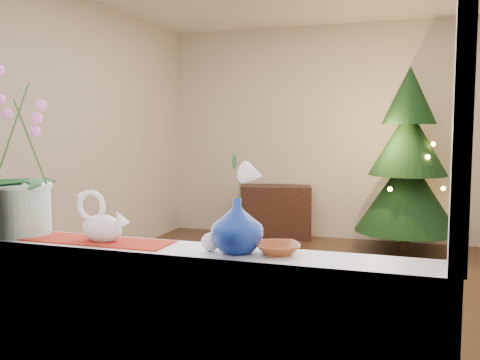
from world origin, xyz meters
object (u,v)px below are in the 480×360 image
at_px(amber_dish, 277,249).
at_px(xmas_tree, 408,160).
at_px(side_table, 275,212).
at_px(swan, 102,218).
at_px(paperweight, 210,242).
at_px(blue_vase, 237,221).
at_px(orchid_pot, 21,150).

bearing_deg(amber_dish, xmas_tree, 84.73).
distance_m(amber_dish, xmas_tree, 4.32).
relative_size(xmas_tree, side_table, 2.32).
relative_size(swan, paperweight, 3.36).
distance_m(swan, side_table, 4.70).
xyz_separation_m(blue_vase, side_table, (-1.06, 4.62, -0.71)).
xyz_separation_m(blue_vase, xmas_tree, (0.55, 4.32, 0.00)).
bearing_deg(amber_dish, blue_vase, -171.66).
bearing_deg(xmas_tree, paperweight, -98.70).
height_order(orchid_pot, side_table, orchid_pot).
xyz_separation_m(orchid_pot, amber_dish, (1.20, 0.01, -0.37)).
height_order(swan, blue_vase, blue_vase).
xyz_separation_m(orchid_pot, paperweight, (0.93, -0.02, -0.35)).
xyz_separation_m(swan, blue_vase, (0.61, 0.00, 0.02)).
bearing_deg(blue_vase, amber_dish, 8.34).
xyz_separation_m(paperweight, xmas_tree, (0.66, 4.34, 0.09)).
relative_size(orchid_pot, xmas_tree, 0.37).
height_order(orchid_pot, blue_vase, orchid_pot).
height_order(paperweight, xmas_tree, xmas_tree).
bearing_deg(swan, xmas_tree, 81.49).
xyz_separation_m(orchid_pot, blue_vase, (1.04, -0.01, -0.26)).
xyz_separation_m(paperweight, side_table, (-0.96, 4.64, -0.62)).
bearing_deg(orchid_pot, blue_vase, -0.70).
bearing_deg(swan, orchid_pot, -175.11).
height_order(swan, amber_dish, swan).
bearing_deg(blue_vase, xmas_tree, 82.69).
bearing_deg(paperweight, amber_dish, 7.40).
xyz_separation_m(blue_vase, paperweight, (-0.11, -0.01, -0.09)).
distance_m(paperweight, xmas_tree, 4.39).
relative_size(amber_dish, side_table, 0.17).
bearing_deg(side_table, blue_vase, -92.25).
bearing_deg(side_table, swan, -99.66).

